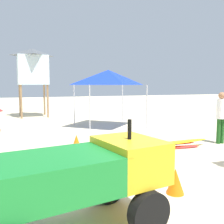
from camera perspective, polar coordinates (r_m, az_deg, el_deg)
ground at (r=5.84m, az=9.29°, el=-14.27°), size 80.00×80.00×0.00m
utility_cart at (r=3.67m, az=-6.98°, el=-13.62°), size 2.70×1.62×1.50m
surfboard_pile at (r=8.54m, az=12.81°, el=-6.94°), size 2.59×0.77×0.24m
lifeguard_near_right at (r=9.65m, az=22.79°, el=-0.40°), size 0.32×0.32×1.77m
popup_canopy at (r=12.47m, az=-0.82°, el=7.57°), size 2.74×2.74×2.73m
lifeguard_tower at (r=17.31m, az=-17.02°, el=9.48°), size 1.98×1.98×4.29m
traffic_cone_near at (r=5.11m, az=13.70°, el=-14.48°), size 0.34×0.34×0.48m
traffic_cone_far at (r=7.67m, az=-7.78°, el=-7.08°), size 0.41×0.41×0.58m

